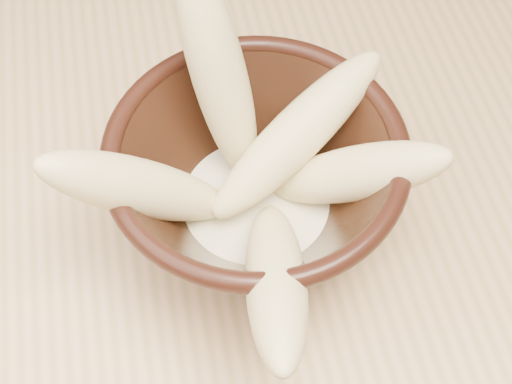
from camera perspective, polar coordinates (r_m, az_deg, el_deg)
The scene contains 8 objects.
table at distance 0.64m, azimuth -12.68°, elevation -1.90°, with size 1.20×0.80×0.75m.
bowl at distance 0.48m, azimuth 0.00°, elevation 0.60°, with size 0.20×0.20×0.11m.
milk_puddle at distance 0.50m, azimuth 0.00°, elevation -1.07°, with size 0.11×0.11×0.02m, color beige.
banana_upright at distance 0.46m, azimuth -2.98°, elevation 9.37°, with size 0.04×0.04×0.17m, color #D0B87B.
banana_left at distance 0.45m, azimuth -9.16°, elevation 0.33°, with size 0.04×0.04×0.15m, color #D0B87B.
banana_right at distance 0.47m, azimuth 7.97°, elevation 1.48°, with size 0.04×0.04×0.13m, color #D0B87B.
banana_across at distance 0.47m, azimuth 3.30°, elevation 4.61°, with size 0.04×0.04×0.16m, color #D0B87B.
banana_front at distance 0.42m, azimuth 1.57°, elevation -6.92°, with size 0.04×0.04×0.17m, color #D0B87B.
Camera 1 is at (0.07, -0.35, 1.21)m, focal length 50.00 mm.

